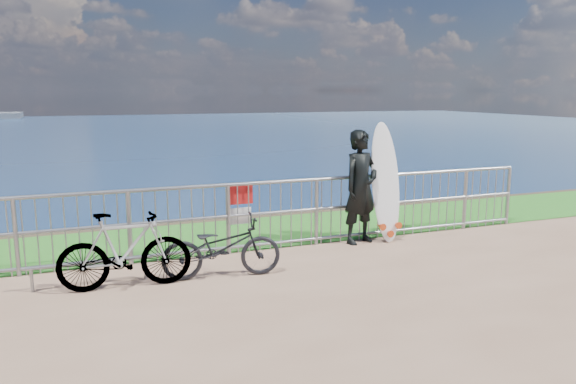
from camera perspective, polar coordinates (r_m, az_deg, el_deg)
name	(u,v)px	position (r m, az deg, el deg)	size (l,w,h in m)	color
grass_strip	(240,234)	(10.08, -4.91, -4.25)	(120.00, 120.00, 0.00)	#23721F
railing	(260,215)	(8.93, -2.88, -2.36)	(10.06, 0.10, 1.13)	gray
surfer	(361,187)	(9.40, 7.40, 0.50)	(0.69, 0.45, 1.90)	black
surfboard	(386,186)	(9.63, 9.89, 0.56)	(0.53, 0.47, 2.03)	silver
bicycle_near	(222,247)	(7.74, -6.76, -5.59)	(0.57, 1.62, 0.85)	black
bicycle_far	(125,250)	(7.54, -16.25, -5.73)	(0.48, 1.69, 1.01)	black
bike_rack	(90,265)	(7.86, -19.49, -7.01)	(1.61, 0.05, 0.34)	gray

